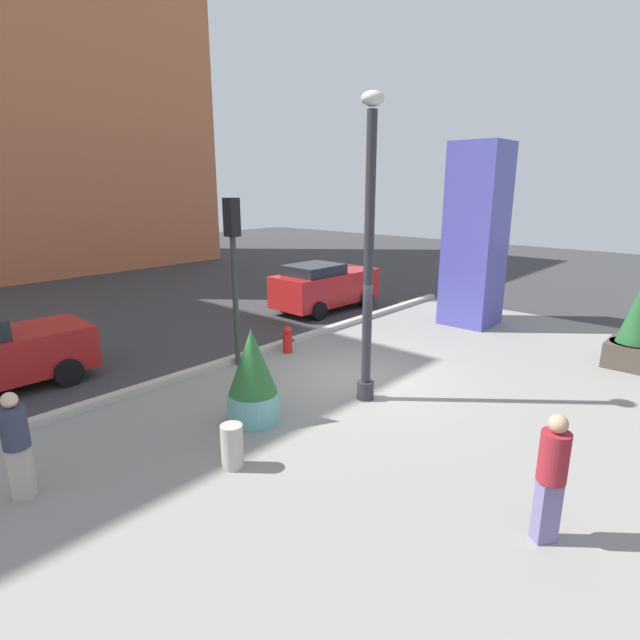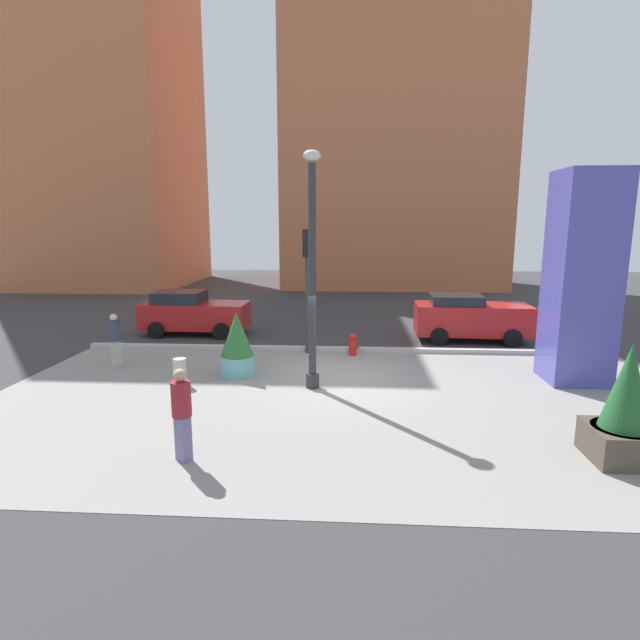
% 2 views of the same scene
% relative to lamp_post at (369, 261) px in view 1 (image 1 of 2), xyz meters
% --- Properties ---
extents(ground_plane, '(60.00, 60.00, 0.00)m').
position_rel_lamp_post_xyz_m(ground_plane, '(0.82, 4.82, -2.98)').
color(ground_plane, '#38383A').
extents(plaza_pavement, '(18.00, 10.00, 0.02)m').
position_rel_lamp_post_xyz_m(plaza_pavement, '(0.82, -1.18, -2.98)').
color(plaza_pavement, gray).
rests_on(plaza_pavement, ground_plane).
extents(curb_strip, '(18.00, 0.24, 0.16)m').
position_rel_lamp_post_xyz_m(curb_strip, '(0.82, 3.94, -2.90)').
color(curb_strip, '#B7B2A8').
rests_on(curb_strip, ground_plane).
extents(lamp_post, '(0.44, 0.44, 6.12)m').
position_rel_lamp_post_xyz_m(lamp_post, '(0.00, 0.00, 0.00)').
color(lamp_post, '#2D2D33').
rests_on(lamp_post, ground_plane).
extents(art_pillar_blue, '(1.58, 1.58, 5.74)m').
position_rel_lamp_post_xyz_m(art_pillar_blue, '(7.22, 1.10, -0.11)').
color(art_pillar_blue, '#4C4CAD').
rests_on(art_pillar_blue, ground_plane).
extents(potted_plant_near_right, '(1.01, 1.01, 1.86)m').
position_rel_lamp_post_xyz_m(potted_plant_near_right, '(-2.26, 1.01, -2.09)').
color(potted_plant_near_right, '#6BB2B2').
rests_on(potted_plant_near_right, ground_plane).
extents(potted_plant_curbside, '(1.17, 1.17, 2.24)m').
position_rel_lamp_post_xyz_m(potted_plant_curbside, '(6.05, -3.84, -2.02)').
color(potted_plant_curbside, '#4C4238').
rests_on(potted_plant_curbside, ground_plane).
extents(fire_hydrant, '(0.36, 0.26, 0.75)m').
position_rel_lamp_post_xyz_m(fire_hydrant, '(1.07, 3.44, -2.61)').
color(fire_hydrant, red).
rests_on(fire_hydrant, ground_plane).
extents(concrete_bollard, '(0.36, 0.36, 0.75)m').
position_rel_lamp_post_xyz_m(concrete_bollard, '(-3.61, -0.02, -2.61)').
color(concrete_bollard, '#B2ADA3').
rests_on(concrete_bollard, ground_plane).
extents(traffic_light_corner, '(0.28, 0.42, 4.16)m').
position_rel_lamp_post_xyz_m(traffic_light_corner, '(-0.46, 3.70, -0.16)').
color(traffic_light_corner, '#333833').
rests_on(traffic_light_corner, ground_plane).
extents(car_curb_west, '(4.20, 2.06, 1.73)m').
position_rel_lamp_post_xyz_m(car_curb_west, '(5.45, 5.93, -2.10)').
color(car_curb_west, red).
rests_on(car_curb_west, ground_plane).
extents(pedestrian_crossing, '(0.51, 0.51, 1.77)m').
position_rel_lamp_post_xyz_m(pedestrian_crossing, '(-2.05, -4.38, -1.99)').
color(pedestrian_crossing, slate).
rests_on(pedestrian_crossing, ground_plane).
extents(pedestrian_by_curb, '(0.50, 0.50, 1.66)m').
position_rel_lamp_post_xyz_m(pedestrian_by_curb, '(-6.16, 1.61, -2.06)').
color(pedestrian_by_curb, '#B2AD9E').
rests_on(pedestrian_by_curb, ground_plane).
extents(highrise_across_street, '(14.84, 8.24, 23.56)m').
position_rel_lamp_post_xyz_m(highrise_across_street, '(3.73, 23.70, 8.80)').
color(highrise_across_street, '#C66B42').
rests_on(highrise_across_street, ground_plane).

